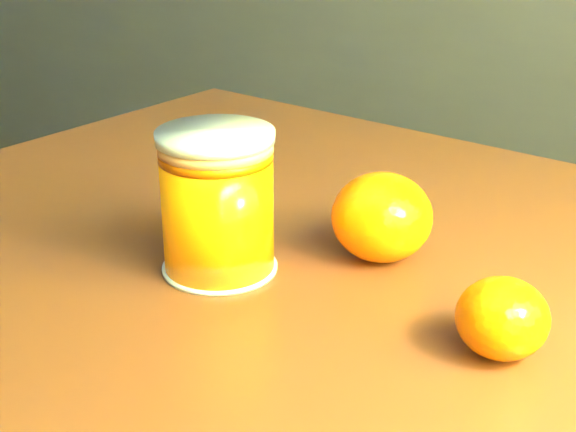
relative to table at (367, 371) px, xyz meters
The scene contains 5 objects.
kitchen_counter 1.53m from the table, 131.53° to the left, with size 3.15×0.60×0.90m, color #434448.
table is the anchor object (origin of this frame).
juice_glass 0.18m from the table, 146.48° to the right, with size 0.08×0.08×0.10m.
orange_front 0.12m from the table, 104.39° to the left, with size 0.07×0.07×0.07m, color orange.
orange_back 0.17m from the table, 24.54° to the right, with size 0.06×0.06×0.05m, color orange.
Camera 1 is at (1.26, -0.15, 0.95)m, focal length 50.00 mm.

